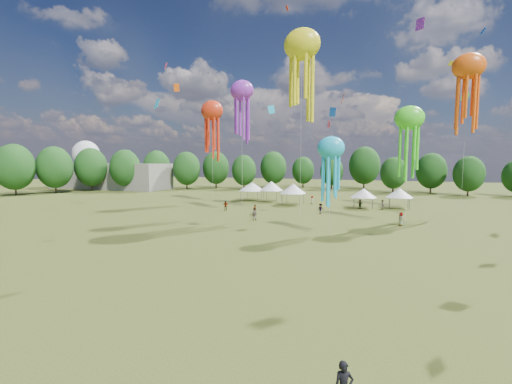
% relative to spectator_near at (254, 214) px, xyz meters
% --- Properties ---
extents(ground, '(300.00, 300.00, 0.00)m').
position_rel_spectator_near_xyz_m(ground, '(7.64, -33.29, -0.91)').
color(ground, '#384416').
rests_on(ground, ground).
extents(spectator_near, '(0.99, 0.83, 1.82)m').
position_rel_spectator_near_xyz_m(spectator_near, '(0.00, 0.00, 0.00)').
color(spectator_near, gray).
rests_on(spectator_near, ground).
extents(spectators_far, '(29.35, 19.75, 1.83)m').
position_rel_spectator_near_xyz_m(spectators_far, '(9.64, 12.64, -0.02)').
color(spectators_far, gray).
rests_on(spectators_far, ground).
extents(festival_tents, '(35.51, 10.26, 4.46)m').
position_rel_spectator_near_xyz_m(festival_tents, '(2.60, 21.29, 2.23)').
color(festival_tents, '#47474C').
rests_on(festival_tents, ground).
extents(show_kites, '(50.59, 27.28, 29.01)m').
position_rel_spectator_near_xyz_m(show_kites, '(7.73, 9.76, 18.41)').
color(show_kites, purple).
rests_on(show_kites, ground).
extents(small_kites, '(76.28, 65.25, 43.48)m').
position_rel_spectator_near_xyz_m(small_kites, '(7.33, 8.07, 27.96)').
color(small_kites, purple).
rests_on(small_kites, ground).
extents(treeline, '(201.57, 95.24, 13.43)m').
position_rel_spectator_near_xyz_m(treeline, '(3.77, 29.23, 5.63)').
color(treeline, '#38281C').
rests_on(treeline, ground).
extents(hangar, '(40.00, 12.00, 8.00)m').
position_rel_spectator_near_xyz_m(hangar, '(-64.36, 38.71, 3.09)').
color(hangar, gray).
rests_on(hangar, ground).
extents(radome, '(9.00, 9.00, 16.00)m').
position_rel_spectator_near_xyz_m(radome, '(-80.36, 44.71, 9.08)').
color(radome, white).
rests_on(radome, ground).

